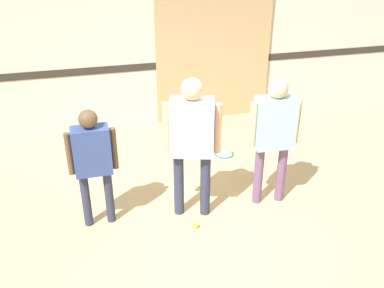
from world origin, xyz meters
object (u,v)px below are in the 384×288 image
(person_student_right, at_px, (274,129))
(tennis_ball_near_instructor, at_px, (196,225))
(racket_spare_on_floor, at_px, (223,153))
(tennis_ball_by_spare_racket, at_px, (230,153))
(person_student_left, at_px, (93,157))
(person_instructor, at_px, (192,135))

(person_student_right, bearing_deg, tennis_ball_near_instructor, 20.65)
(person_student_right, distance_m, tennis_ball_near_instructor, 1.45)
(racket_spare_on_floor, bearing_deg, tennis_ball_near_instructor, 102.43)
(tennis_ball_by_spare_racket, bearing_deg, person_student_left, -149.69)
(racket_spare_on_floor, bearing_deg, person_student_left, 72.94)
(tennis_ball_by_spare_racket, bearing_deg, person_instructor, -126.08)
(person_instructor, distance_m, tennis_ball_near_instructor, 1.08)
(person_instructor, xyz_separation_m, tennis_ball_near_instructor, (-0.03, -0.30, -1.03))
(person_student_right, relative_size, racket_spare_on_floor, 3.34)
(person_instructor, height_order, tennis_ball_near_instructor, person_instructor)
(racket_spare_on_floor, xyz_separation_m, tennis_ball_by_spare_racket, (0.10, -0.04, 0.02))
(person_instructor, distance_m, person_student_right, 1.00)
(person_instructor, height_order, racket_spare_on_floor, person_instructor)
(person_instructor, xyz_separation_m, tennis_ball_by_spare_racket, (0.93, 1.27, -1.03))
(person_student_left, bearing_deg, racket_spare_on_floor, 31.59)
(person_student_left, xyz_separation_m, racket_spare_on_floor, (1.93, 1.23, -0.88))
(tennis_ball_near_instructor, bearing_deg, person_student_left, 160.32)
(tennis_ball_by_spare_racket, bearing_deg, racket_spare_on_floor, 156.76)
(tennis_ball_near_instructor, bearing_deg, person_instructor, 84.62)
(person_student_left, height_order, tennis_ball_by_spare_racket, person_student_left)
(person_student_left, relative_size, person_student_right, 0.88)
(racket_spare_on_floor, relative_size, tennis_ball_near_instructor, 7.40)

